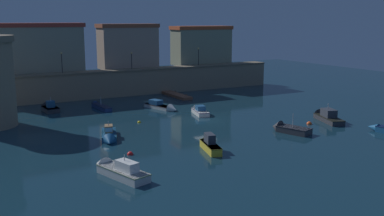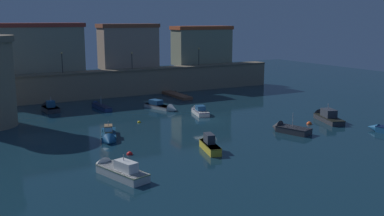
{
  "view_description": "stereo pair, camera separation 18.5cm",
  "coord_description": "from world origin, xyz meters",
  "px_view_note": "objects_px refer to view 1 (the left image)",
  "views": [
    {
      "loc": [
        -30.72,
        -51.64,
        13.63
      ],
      "look_at": [
        0.0,
        3.86,
        1.1
      ],
      "focal_mm": 42.22,
      "sensor_mm": 36.0,
      "label": 1
    },
    {
      "loc": [
        -30.56,
        -51.73,
        13.63
      ],
      "look_at": [
        0.0,
        3.86,
        1.1
      ],
      "focal_mm": 42.22,
      "sensor_mm": 36.0,
      "label": 2
    }
  ],
  "objects_px": {
    "moored_boat_3": "(199,111)",
    "moored_boat_4": "(109,136)",
    "quay_lamp_1": "(132,58)",
    "mooring_buoy_1": "(130,155)",
    "moored_boat_9": "(99,106)",
    "mooring_buoy_0": "(309,124)",
    "quay_lamp_0": "(62,59)",
    "mooring_buoy_2": "(139,123)",
    "moored_boat_5": "(287,129)",
    "quay_lamp_2": "(198,54)",
    "moored_boat_8": "(163,107)",
    "moored_boat_7": "(117,170)",
    "moored_boat_1": "(209,144)",
    "moored_boat_0": "(326,116)",
    "moored_boat_2": "(49,108)"
  },
  "relations": [
    {
      "from": "moored_boat_3",
      "to": "moored_boat_4",
      "type": "height_order",
      "value": "moored_boat_4"
    },
    {
      "from": "quay_lamp_1",
      "to": "moored_boat_3",
      "type": "height_order",
      "value": "quay_lamp_1"
    },
    {
      "from": "moored_boat_4",
      "to": "mooring_buoy_1",
      "type": "height_order",
      "value": "moored_boat_4"
    },
    {
      "from": "moored_boat_9",
      "to": "mooring_buoy_0",
      "type": "bearing_deg",
      "value": -142.98
    },
    {
      "from": "quay_lamp_1",
      "to": "quay_lamp_0",
      "type": "bearing_deg",
      "value": 180.0
    },
    {
      "from": "mooring_buoy_1",
      "to": "mooring_buoy_2",
      "type": "distance_m",
      "value": 14.57
    },
    {
      "from": "moored_boat_5",
      "to": "mooring_buoy_1",
      "type": "bearing_deg",
      "value": 70.18
    },
    {
      "from": "quay_lamp_2",
      "to": "moored_boat_8",
      "type": "height_order",
      "value": "quay_lamp_2"
    },
    {
      "from": "moored_boat_4",
      "to": "moored_boat_5",
      "type": "bearing_deg",
      "value": 88.37
    },
    {
      "from": "moored_boat_7",
      "to": "mooring_buoy_2",
      "type": "relative_size",
      "value": 14.86
    },
    {
      "from": "moored_boat_1",
      "to": "moored_boat_5",
      "type": "relative_size",
      "value": 1.04
    },
    {
      "from": "moored_boat_0",
      "to": "moored_boat_5",
      "type": "xyz_separation_m",
      "value": [
        -8.98,
        -2.58,
        -0.14
      ]
    },
    {
      "from": "quay_lamp_2",
      "to": "mooring_buoy_2",
      "type": "distance_m",
      "value": 31.5
    },
    {
      "from": "quay_lamp_1",
      "to": "moored_boat_2",
      "type": "xyz_separation_m",
      "value": [
        -16.55,
        -7.77,
        -6.34
      ]
    },
    {
      "from": "quay_lamp_2",
      "to": "moored_boat_0",
      "type": "relative_size",
      "value": 0.47
    },
    {
      "from": "mooring_buoy_0",
      "to": "moored_boat_1",
      "type": "bearing_deg",
      "value": -168.07
    },
    {
      "from": "moored_boat_9",
      "to": "mooring_buoy_0",
      "type": "relative_size",
      "value": 9.86
    },
    {
      "from": "moored_boat_5",
      "to": "mooring_buoy_2",
      "type": "height_order",
      "value": "moored_boat_5"
    },
    {
      "from": "quay_lamp_0",
      "to": "moored_boat_4",
      "type": "height_order",
      "value": "quay_lamp_0"
    },
    {
      "from": "quay_lamp_0",
      "to": "mooring_buoy_2",
      "type": "distance_m",
      "value": 23.42
    },
    {
      "from": "quay_lamp_1",
      "to": "moored_boat_7",
      "type": "relative_size",
      "value": 0.43
    },
    {
      "from": "moored_boat_3",
      "to": "mooring_buoy_2",
      "type": "xyz_separation_m",
      "value": [
        -10.01,
        -1.36,
        -0.42
      ]
    },
    {
      "from": "moored_boat_4",
      "to": "moored_boat_8",
      "type": "height_order",
      "value": "moored_boat_4"
    },
    {
      "from": "quay_lamp_2",
      "to": "mooring_buoy_0",
      "type": "relative_size",
      "value": 4.78
    },
    {
      "from": "moored_boat_8",
      "to": "moored_boat_9",
      "type": "bearing_deg",
      "value": -141.34
    },
    {
      "from": "moored_boat_9",
      "to": "moored_boat_2",
      "type": "bearing_deg",
      "value": 73.67
    },
    {
      "from": "moored_boat_8",
      "to": "mooring_buoy_1",
      "type": "bearing_deg",
      "value": -50.24
    },
    {
      "from": "quay_lamp_1",
      "to": "mooring_buoy_2",
      "type": "distance_m",
      "value": 24.1
    },
    {
      "from": "moored_boat_0",
      "to": "quay_lamp_2",
      "type": "bearing_deg",
      "value": 21.24
    },
    {
      "from": "moored_boat_8",
      "to": "moored_boat_7",
      "type": "bearing_deg",
      "value": -49.97
    },
    {
      "from": "moored_boat_0",
      "to": "mooring_buoy_0",
      "type": "height_order",
      "value": "moored_boat_0"
    },
    {
      "from": "quay_lamp_1",
      "to": "mooring_buoy_2",
      "type": "xyz_separation_m",
      "value": [
        -7.68,
        -21.81,
        -6.8
      ]
    },
    {
      "from": "moored_boat_4",
      "to": "moored_boat_7",
      "type": "bearing_deg",
      "value": 2.48
    },
    {
      "from": "moored_boat_0",
      "to": "moored_boat_5",
      "type": "relative_size",
      "value": 1.35
    },
    {
      "from": "moored_boat_3",
      "to": "mooring_buoy_2",
      "type": "distance_m",
      "value": 10.12
    },
    {
      "from": "quay_lamp_2",
      "to": "moored_boat_3",
      "type": "xyz_separation_m",
      "value": [
        -11.61,
        -20.45,
        -6.58
      ]
    },
    {
      "from": "moored_boat_1",
      "to": "moored_boat_3",
      "type": "bearing_deg",
      "value": -12.33
    },
    {
      "from": "quay_lamp_2",
      "to": "moored_boat_8",
      "type": "relative_size",
      "value": 0.51
    },
    {
      "from": "mooring_buoy_2",
      "to": "mooring_buoy_0",
      "type": "bearing_deg",
      "value": -31.16
    },
    {
      "from": "moored_boat_0",
      "to": "moored_boat_8",
      "type": "xyz_separation_m",
      "value": [
        -16.27,
        17.77,
        -0.14
      ]
    },
    {
      "from": "moored_boat_1",
      "to": "moored_boat_4",
      "type": "distance_m",
      "value": 12.09
    },
    {
      "from": "moored_boat_5",
      "to": "quay_lamp_1",
      "type": "bearing_deg",
      "value": -8.36
    },
    {
      "from": "moored_boat_4",
      "to": "mooring_buoy_1",
      "type": "bearing_deg",
      "value": 17.58
    },
    {
      "from": "moored_boat_5",
      "to": "moored_boat_9",
      "type": "xyz_separation_m",
      "value": [
        -15.54,
        26.0,
        -0.08
      ]
    },
    {
      "from": "moored_boat_7",
      "to": "moored_boat_1",
      "type": "bearing_deg",
      "value": -92.08
    },
    {
      "from": "moored_boat_7",
      "to": "moored_boat_9",
      "type": "xyz_separation_m",
      "value": [
        8.1,
        30.76,
        -0.19
      ]
    },
    {
      "from": "moored_boat_8",
      "to": "mooring_buoy_0",
      "type": "height_order",
      "value": "moored_boat_8"
    },
    {
      "from": "quay_lamp_0",
      "to": "moored_boat_3",
      "type": "bearing_deg",
      "value": -54.09
    },
    {
      "from": "mooring_buoy_0",
      "to": "quay_lamp_1",
      "type": "bearing_deg",
      "value": 109.2
    },
    {
      "from": "moored_boat_2",
      "to": "moored_boat_1",
      "type": "bearing_deg",
      "value": -164.76
    }
  ]
}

